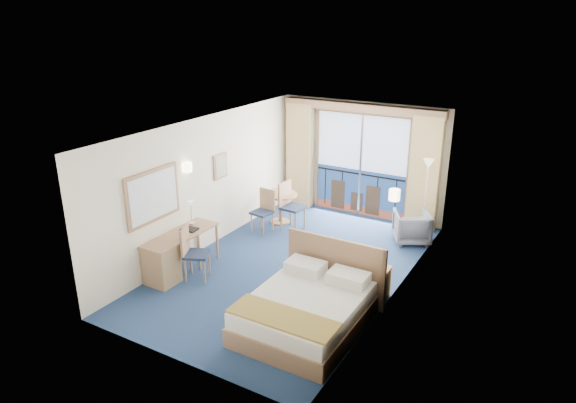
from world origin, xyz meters
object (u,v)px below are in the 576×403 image
(floor_lamp, at_px, (427,178))
(desk, at_px, (166,259))
(desk_chair, at_px, (192,250))
(bed, at_px, (308,309))
(round_table, at_px, (280,200))
(nightstand, at_px, (375,283))
(table_chair_a, at_px, (289,203))
(table_chair_b, at_px, (264,208))
(armchair, at_px, (412,227))

(floor_lamp, bearing_deg, desk, -128.26)
(desk, distance_m, desk_chair, 0.49)
(bed, height_order, desk_chair, bed)
(desk, distance_m, round_table, 3.41)
(nightstand, xyz_separation_m, table_chair_a, (-2.76, 1.88, 0.32))
(desk, relative_size, table_chair_a, 1.48)
(desk_chair, relative_size, table_chair_a, 0.93)
(nightstand, height_order, desk_chair, desk_chair)
(round_table, bearing_deg, desk, -95.99)
(desk, bearing_deg, table_chair_b, 83.59)
(armchair, relative_size, table_chair_a, 0.68)
(floor_lamp, bearing_deg, bed, -96.86)
(round_table, relative_size, table_chair_a, 0.72)
(bed, distance_m, desk_chair, 2.56)
(round_table, bearing_deg, armchair, 8.93)
(floor_lamp, xyz_separation_m, table_chair_b, (-3.10, -1.54, -0.76))
(floor_lamp, xyz_separation_m, desk, (-3.41, -4.33, -0.88))
(desk_chair, bearing_deg, bed, -121.22)
(floor_lamp, distance_m, table_chair_a, 3.00)
(nightstand, bearing_deg, floor_lamp, 91.23)
(round_table, distance_m, table_chair_a, 0.43)
(bed, distance_m, round_table, 4.25)
(nightstand, relative_size, armchair, 0.78)
(floor_lamp, bearing_deg, table_chair_a, -156.99)
(table_chair_a, xyz_separation_m, table_chair_b, (-0.41, -0.40, -0.07))
(armchair, bearing_deg, desk, 20.75)
(round_table, bearing_deg, desk_chair, -89.95)
(bed, xyz_separation_m, nightstand, (0.59, 1.32, -0.02))
(bed, distance_m, nightstand, 1.44)
(nightstand, relative_size, desk, 0.36)
(nightstand, relative_size, round_table, 0.73)
(bed, distance_m, floor_lamp, 4.49)
(armchair, relative_size, desk, 0.46)
(bed, distance_m, desk, 2.89)
(desk, distance_m, table_chair_a, 3.27)
(desk_chair, bearing_deg, round_table, -24.08)
(desk, xyz_separation_m, table_chair_a, (0.72, 3.18, 0.20))
(armchair, distance_m, round_table, 3.00)
(floor_lamp, relative_size, table_chair_a, 1.58)
(bed, bearing_deg, nightstand, 65.98)
(desk_chair, xyz_separation_m, round_table, (-0.00, 3.09, -0.03))
(floor_lamp, bearing_deg, armchair, -101.98)
(nightstand, bearing_deg, table_chair_b, 154.84)
(table_chair_b, bearing_deg, nightstand, -18.49)
(armchair, height_order, floor_lamp, floor_lamp)
(bed, bearing_deg, table_chair_b, 132.58)
(round_table, xyz_separation_m, table_chair_a, (0.37, -0.21, 0.08))
(bed, bearing_deg, round_table, 126.65)
(round_table, xyz_separation_m, table_chair_b, (-0.04, -0.60, 0.00))
(bed, xyz_separation_m, armchair, (0.42, 3.87, 0.02))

